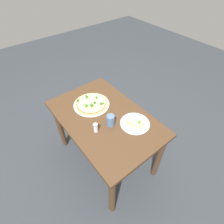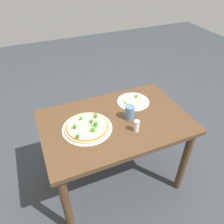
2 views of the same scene
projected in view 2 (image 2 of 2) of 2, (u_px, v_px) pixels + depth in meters
name	position (u px, v px, depth m)	size (l,w,h in m)	color
ground_plane	(115.00, 178.00, 2.09)	(8.00, 8.00, 0.00)	#33383D
dining_table	(115.00, 131.00, 1.71)	(1.11, 0.72, 0.72)	#4C331E
pizza_tray_whole	(87.00, 127.00, 1.57)	(0.36, 0.36, 0.07)	silver
pizza_tray_slice	(133.00, 101.00, 1.84)	(0.27, 0.27, 0.06)	silver
drinking_cup	(130.00, 112.00, 1.64)	(0.07, 0.07, 0.11)	#4C7099
condiment_shaker	(137.00, 126.00, 1.53)	(0.04, 0.04, 0.09)	silver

